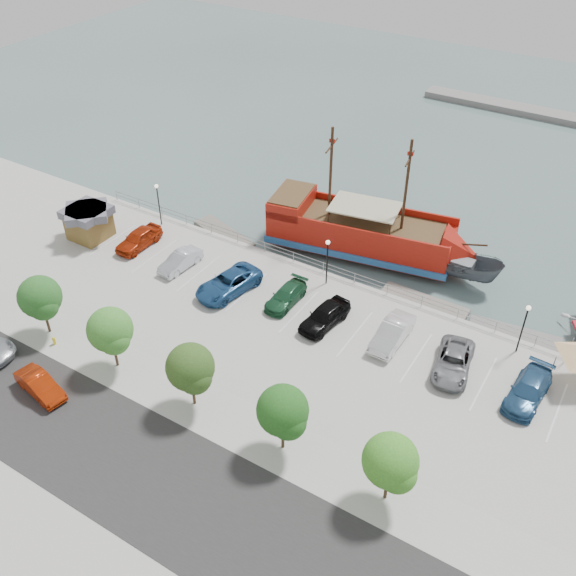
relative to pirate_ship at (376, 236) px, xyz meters
The scene contains 30 objects.
ground 13.95m from the pirate_ship, 94.36° to the right, with size 160.00×160.00×0.00m, color #4C5F5C.
land_slab 34.81m from the pirate_ship, 91.73° to the right, with size 100.00×58.00×1.20m, color #B0ADA7.
street 29.79m from the pirate_ship, 92.02° to the right, with size 100.00×8.00×0.04m, color #2A2828.
sidewalk 23.80m from the pirate_ship, 92.53° to the right, with size 100.00×4.00×0.05m, color #B0AFA5.
seawall_railing 6.07m from the pirate_ship, 99.99° to the right, with size 50.00×0.06×1.00m.
far_shore 42.24m from the pirate_ship, 77.76° to the left, with size 40.00×3.00×0.80m, color gray.
pirate_ship is the anchor object (origin of this frame).
patrol_boat 8.16m from the pirate_ship, ahead, with size 2.58×6.86×2.66m, color #454A51.
dock_west 14.54m from the pirate_ship, 161.60° to the right, with size 7.22×2.06×0.41m, color slate.
dock_mid 8.30m from the pirate_ship, 34.25° to the right, with size 7.34×2.10×0.42m, color gray.
dock_east 15.02m from the pirate_ship, 17.79° to the right, with size 6.98×1.99×0.40m, color slate.
shed 26.26m from the pirate_ship, 151.99° to the right, with size 3.65×3.65×2.99m.
street_sedan 30.73m from the pirate_ship, 112.17° to the right, with size 1.51×4.34×1.43m, color #9F2405.
fire_hydrant 28.59m from the pirate_ship, 120.77° to the right, with size 0.24×0.24×0.71m.
lamp_post_left 20.47m from the pirate_ship, 159.15° to the right, with size 0.36×0.36×4.28m.
lamp_post_mid 7.57m from the pirate_ship, 98.23° to the right, with size 0.36×0.36×4.28m.
lamp_post_right 16.72m from the pirate_ship, 25.88° to the right, with size 0.36×0.36×4.28m.
tree_b 28.73m from the pirate_ship, 123.72° to the right, with size 3.30×3.20×5.00m.
tree_c 25.53m from the pirate_ship, 110.49° to the right, with size 3.30×3.20×5.00m.
tree_d 24.01m from the pirate_ship, 94.56° to the right, with size 3.30×3.20×5.00m.
tree_e 24.47m from the pirate_ship, 77.92° to the right, with size 3.30×3.20×5.00m.
tree_f 26.82m from the pirate_ship, 63.08° to the right, with size 3.30×3.20×5.00m.
parked_car_a 21.41m from the pirate_ship, 148.39° to the right, with size 1.96×4.86×1.65m, color #A6270A.
parked_car_b 17.54m from the pirate_ship, 137.30° to the right, with size 1.52×4.36×1.44m, color silver.
parked_car_c 14.47m from the pirate_ship, 120.57° to the right, with size 2.74×5.94×1.65m, color navy.
parked_car_d 11.55m from the pirate_ship, 102.76° to the right, with size 1.86×4.58×1.33m, color #1E5231.
parked_car_e 12.05m from the pirate_ship, 83.32° to the right, with size 1.98×4.91×1.67m, color black.
parked_car_f 12.95m from the pirate_ship, 59.11° to the right, with size 1.76×5.04×1.66m, color silver.
parked_car_g 16.40m from the pirate_ship, 45.07° to the right, with size 2.47×5.35×1.49m, color gray.
parked_car_h 20.45m from the pirate_ship, 34.61° to the right, with size 2.16×5.30×1.54m, color navy.
Camera 1 is at (19.88, -31.97, 32.33)m, focal length 40.00 mm.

